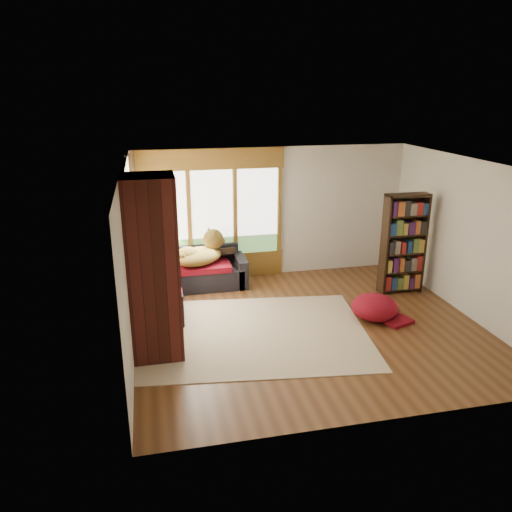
{
  "coord_description": "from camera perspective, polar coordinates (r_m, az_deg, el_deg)",
  "views": [
    {
      "loc": [
        -2.4,
        -6.95,
        3.67
      ],
      "look_at": [
        -0.67,
        0.92,
        0.95
      ],
      "focal_mm": 35.0,
      "sensor_mm": 36.0,
      "label": 1
    }
  ],
  "objects": [
    {
      "name": "sectional_sofa",
      "position": [
        9.29,
        -8.79,
        -2.82
      ],
      "size": [
        2.2,
        2.2,
        0.8
      ],
      "rotation": [
        0.0,
        0.0,
        -0.08
      ],
      "color": "black",
      "rests_on": "ground"
    },
    {
      "name": "dog_brindle",
      "position": [
        8.46,
        -11.38,
        -1.82
      ],
      "size": [
        0.63,
        0.89,
        0.46
      ],
      "rotation": [
        0.0,
        0.0,
        1.4
      ],
      "color": "black",
      "rests_on": "sectional_sofa"
    },
    {
      "name": "windows_back",
      "position": [
        9.78,
        -4.99,
        4.86
      ],
      "size": [
        2.82,
        0.1,
        1.9
      ],
      "color": "brown",
      "rests_on": "wall_back"
    },
    {
      "name": "wall_right",
      "position": [
        8.97,
        23.26,
        1.79
      ],
      "size": [
        0.04,
        5.0,
        2.6
      ],
      "primitive_type": "cube",
      "color": "silver",
      "rests_on": "ground"
    },
    {
      "name": "dog_tan",
      "position": [
        9.43,
        -6.27,
        0.94
      ],
      "size": [
        1.15,
        0.96,
        0.56
      ],
      "rotation": [
        0.0,
        0.0,
        0.41
      ],
      "color": "brown",
      "rests_on": "sectional_sofa"
    },
    {
      "name": "roller_blind",
      "position": [
        9.19,
        -13.99,
        6.05
      ],
      "size": [
        0.03,
        0.72,
        0.9
      ],
      "primitive_type": "cube",
      "color": "gray",
      "rests_on": "wall_left"
    },
    {
      "name": "bookshelf",
      "position": [
        9.58,
        16.51,
        1.32
      ],
      "size": [
        0.81,
        0.27,
        1.88
      ],
      "color": "black",
      "rests_on": "ground"
    },
    {
      "name": "wall_left",
      "position": [
        7.35,
        -14.44,
        -0.75
      ],
      "size": [
        0.04,
        5.0,
        2.6
      ],
      "primitive_type": "cube",
      "color": "silver",
      "rests_on": "ground"
    },
    {
      "name": "floor",
      "position": [
        8.22,
        6.02,
        -7.98
      ],
      "size": [
        5.5,
        5.5,
        0.0
      ],
      "primitive_type": "plane",
      "color": "#4C2B15",
      "rests_on": "ground"
    },
    {
      "name": "ceiling",
      "position": [
        7.43,
        6.71,
        10.26
      ],
      "size": [
        5.5,
        5.5,
        0.0
      ],
      "primitive_type": "plane",
      "color": "white"
    },
    {
      "name": "throw_pillows",
      "position": [
        9.28,
        -8.76,
        0.15
      ],
      "size": [
        1.98,
        1.68,
        0.45
      ],
      "color": "black",
      "rests_on": "sectional_sofa"
    },
    {
      "name": "wall_back",
      "position": [
        10.03,
        1.82,
        4.99
      ],
      "size": [
        5.5,
        0.04,
        2.6
      ],
      "primitive_type": "cube",
      "color": "silver",
      "rests_on": "ground"
    },
    {
      "name": "brick_chimney",
      "position": [
        7.01,
        -11.65,
        -1.49
      ],
      "size": [
        0.7,
        0.7,
        2.6
      ],
      "primitive_type": "cube",
      "color": "#471914",
      "rests_on": "ground"
    },
    {
      "name": "windows_left",
      "position": [
        8.48,
        -14.07,
        2.21
      ],
      "size": [
        0.1,
        2.62,
        1.9
      ],
      "color": "brown",
      "rests_on": "wall_left"
    },
    {
      "name": "wall_front",
      "position": [
        5.58,
        14.52,
        -7.09
      ],
      "size": [
        5.5,
        0.04,
        2.6
      ],
      "primitive_type": "cube",
      "color": "silver",
      "rests_on": "ground"
    },
    {
      "name": "area_rug",
      "position": [
        7.95,
        -0.15,
        -8.78
      ],
      "size": [
        3.81,
        3.08,
        0.01
      ],
      "primitive_type": "cube",
      "rotation": [
        0.0,
        0.0,
        -0.12
      ],
      "color": "beige",
      "rests_on": "ground"
    },
    {
      "name": "pouf",
      "position": [
        8.57,
        13.4,
        -5.63
      ],
      "size": [
        0.78,
        0.78,
        0.41
      ],
      "primitive_type": "ellipsoid",
      "rotation": [
        0.0,
        0.0,
        0.02
      ],
      "color": "maroon",
      "rests_on": "area_rug"
    }
  ]
}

